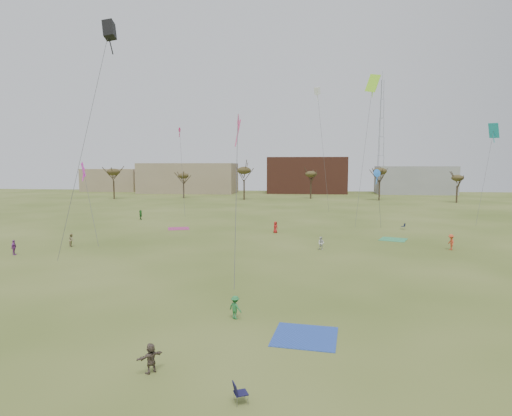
# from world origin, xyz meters

# --- Properties ---
(ground) EXTENTS (260.00, 260.00, 0.00)m
(ground) POSITION_xyz_m (0.00, 0.00, 0.00)
(ground) COLOR #3F5119
(ground) RESTS_ON ground
(flyer_near_center) EXTENTS (1.06, 0.95, 1.42)m
(flyer_near_center) POSITION_xyz_m (0.17, -0.47, 0.71)
(flyer_near_center) COLOR #297D3D
(flyer_near_center) RESTS_ON ground
(spectator_fore_b) EXTENTS (0.69, 0.82, 1.51)m
(spectator_fore_b) POSITION_xyz_m (-22.17, 19.99, 0.76)
(spectator_fore_b) COLOR tan
(spectator_fore_b) RESTS_ON ground
(spectator_fore_c) EXTENTS (1.14, 1.21, 1.36)m
(spectator_fore_c) POSITION_xyz_m (-2.49, -7.50, 0.68)
(spectator_fore_c) COLOR brown
(spectator_fore_c) RESTS_ON ground
(flyer_mid_b) EXTENTS (0.72, 1.16, 1.73)m
(flyer_mid_b) POSITION_xyz_m (20.32, 22.95, 0.87)
(flyer_mid_b) COLOR #DD4D29
(flyer_mid_b) RESTS_ON ground
(spectator_mid_d) EXTENTS (0.56, 0.99, 1.59)m
(spectator_mid_d) POSITION_xyz_m (-25.62, 14.97, 0.79)
(spectator_mid_d) COLOR purple
(spectator_mid_d) RESTS_ON ground
(spectator_mid_e) EXTENTS (0.86, 0.79, 1.43)m
(spectator_mid_e) POSITION_xyz_m (6.14, 21.44, 0.71)
(spectator_mid_e) COLOR silver
(spectator_mid_e) RESTS_ON ground
(flyer_far_a) EXTENTS (1.02, 1.57, 1.62)m
(flyer_far_a) POSITION_xyz_m (-23.71, 44.37, 0.81)
(flyer_far_a) COLOR #287A2B
(flyer_far_a) RESTS_ON ground
(flyer_far_b) EXTENTS (0.87, 0.92, 1.59)m
(flyer_far_b) POSITION_xyz_m (0.34, 32.50, 0.79)
(flyer_far_b) COLOR red
(flyer_far_b) RESTS_ON ground
(blanket_blue) EXTENTS (3.77, 3.77, 0.03)m
(blanket_blue) POSITION_xyz_m (4.37, -2.70, 0.00)
(blanket_blue) COLOR #294DB5
(blanket_blue) RESTS_ON ground
(blanket_plum) EXTENTS (3.84, 3.84, 0.03)m
(blanket_plum) POSITION_xyz_m (-14.10, 34.78, 0.00)
(blanket_plum) COLOR #A9346F
(blanket_plum) RESTS_ON ground
(blanket_olive) EXTENTS (4.00, 4.00, 0.03)m
(blanket_olive) POSITION_xyz_m (15.39, 28.93, 0.00)
(blanket_olive) COLOR #389B5F
(blanket_olive) RESTS_ON ground
(camp_chair_center) EXTENTS (0.71, 0.69, 0.87)m
(camp_chair_center) POSITION_xyz_m (1.86, -9.46, 0.26)
(camp_chair_center) COLOR #151437
(camp_chair_center) RESTS_ON ground
(camp_chair_right) EXTENTS (0.60, 0.56, 0.87)m
(camp_chair_right) POSITION_xyz_m (18.60, 37.99, 0.26)
(camp_chair_right) COLOR #131934
(camp_chair_right) RESTS_ON ground
(kites_aloft) EXTENTS (68.59, 54.91, 25.89)m
(kites_aloft) POSITION_xyz_m (-1.51, 24.63, 19.44)
(kites_aloft) COLOR teal
(kites_aloft) RESTS_ON ground
(tree_line) EXTENTS (117.44, 49.32, 8.91)m
(tree_line) POSITION_xyz_m (-2.85, 79.12, 7.09)
(tree_line) COLOR #3A2B1E
(tree_line) RESTS_ON ground
(building_tan) EXTENTS (32.00, 14.00, 10.00)m
(building_tan) POSITION_xyz_m (-35.00, 115.00, 5.00)
(building_tan) COLOR #937F60
(building_tan) RESTS_ON ground
(building_brick) EXTENTS (26.00, 16.00, 12.00)m
(building_brick) POSITION_xyz_m (5.00, 120.00, 6.00)
(building_brick) COLOR brown
(building_brick) RESTS_ON ground
(building_grey) EXTENTS (24.00, 12.00, 9.00)m
(building_grey) POSITION_xyz_m (40.00, 118.00, 4.50)
(building_grey) COLOR gray
(building_grey) RESTS_ON ground
(building_tan_west) EXTENTS (20.00, 12.00, 8.00)m
(building_tan_west) POSITION_xyz_m (-65.00, 122.00, 4.00)
(building_tan_west) COLOR #937F60
(building_tan_west) RESTS_ON ground
(radio_tower) EXTENTS (1.51, 1.72, 41.00)m
(radio_tower) POSITION_xyz_m (30.00, 125.00, 19.21)
(radio_tower) COLOR #9EA3A8
(radio_tower) RESTS_ON ground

